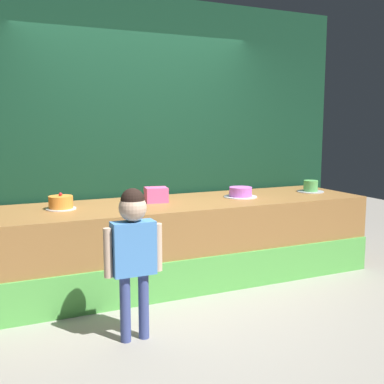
% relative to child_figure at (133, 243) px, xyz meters
% --- Properties ---
extents(ground_plane, '(12.00, 12.00, 0.00)m').
position_rel_child_figure_xyz_m(ground_plane, '(0.61, 0.60, -0.72)').
color(ground_plane, gray).
extents(stage_platform, '(4.32, 1.04, 0.79)m').
position_rel_child_figure_xyz_m(stage_platform, '(0.61, 1.10, -0.33)').
color(stage_platform, '#9E6B38').
rests_on(stage_platform, ground_plane).
extents(curtain_backdrop, '(4.88, 0.08, 2.87)m').
position_rel_child_figure_xyz_m(curtain_backdrop, '(0.61, 1.72, 0.72)').
color(curtain_backdrop, '#113823').
rests_on(curtain_backdrop, ground_plane).
extents(child_figure, '(0.43, 0.20, 1.11)m').
position_rel_child_figure_xyz_m(child_figure, '(0.00, 0.00, 0.00)').
color(child_figure, '#3F4C8C').
rests_on(child_figure, ground_plane).
extents(pink_box, '(0.24, 0.21, 0.15)m').
position_rel_child_figure_xyz_m(pink_box, '(0.61, 1.19, 0.15)').
color(pink_box, '#F95B9E').
rests_on(pink_box, stage_platform).
extents(cake_left, '(0.27, 0.27, 0.15)m').
position_rel_child_figure_xyz_m(cake_left, '(-0.31, 1.18, 0.13)').
color(cake_left, silver).
rests_on(cake_left, stage_platform).
extents(cake_center, '(0.35, 0.35, 0.11)m').
position_rel_child_figure_xyz_m(cake_center, '(1.53, 1.12, 0.12)').
color(cake_center, silver).
rests_on(cake_center, stage_platform).
extents(cake_right, '(0.30, 0.30, 0.13)m').
position_rel_child_figure_xyz_m(cake_right, '(2.44, 1.12, 0.13)').
color(cake_right, silver).
rests_on(cake_right, stage_platform).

